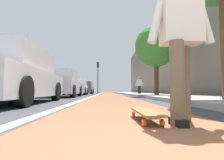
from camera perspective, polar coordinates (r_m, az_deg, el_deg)
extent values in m
plane|color=#38383D|center=(10.59, -0.37, -5.27)|extent=(80.00, 80.00, 0.00)
cube|color=brown|center=(24.58, -1.02, -4.26)|extent=(56.00, 1.99, 0.00)
cube|color=silver|center=(20.60, -4.12, -4.39)|extent=(52.00, 0.16, 0.01)
cube|color=#9E9B93|center=(18.89, 8.88, -4.26)|extent=(52.00, 3.20, 0.12)
cube|color=slate|center=(23.71, 13.71, 5.75)|extent=(40.00, 1.20, 8.19)
cylinder|color=orange|center=(2.36, 6.64, -10.62)|extent=(0.07, 0.03, 0.07)
cylinder|color=orange|center=(2.39, 10.73, -10.48)|extent=(0.07, 0.03, 0.07)
cylinder|color=orange|center=(1.78, 9.94, -12.95)|extent=(0.07, 0.03, 0.07)
cylinder|color=orange|center=(1.82, 15.29, -12.65)|extent=(0.07, 0.03, 0.07)
cube|color=silver|center=(2.37, 8.69, -9.42)|extent=(0.06, 0.12, 0.02)
cube|color=silver|center=(1.79, 12.63, -11.31)|extent=(0.06, 0.12, 0.02)
cube|color=olive|center=(2.08, 10.37, -9.62)|extent=(0.84, 0.22, 0.02)
cylinder|color=brown|center=(1.88, 19.58, -0.80)|extent=(0.14, 0.14, 0.82)
cylinder|color=brown|center=(2.19, 21.34, -1.12)|extent=(0.14, 0.14, 0.82)
cube|color=black|center=(1.90, 19.82, -12.20)|extent=(0.26, 0.11, 0.07)
cube|color=silver|center=(2.17, 20.47, 18.10)|extent=(0.25, 0.41, 0.60)
cylinder|color=silver|center=(2.09, 14.09, 18.82)|extent=(0.10, 0.24, 0.60)
cylinder|color=silver|center=(2.27, 26.30, 17.25)|extent=(0.10, 0.24, 0.60)
cube|color=silver|center=(5.75, -28.44, -1.05)|extent=(4.63, 2.01, 0.70)
cube|color=silver|center=(5.67, -28.88, 5.59)|extent=(2.58, 1.77, 0.60)
cube|color=#4C606B|center=(6.82, -24.45, 4.01)|extent=(0.11, 1.59, 0.51)
cylinder|color=black|center=(7.39, -30.04, -3.08)|extent=(0.65, 0.25, 0.64)
cylinder|color=black|center=(6.81, -16.91, -3.40)|extent=(0.65, 0.25, 0.64)
cylinder|color=black|center=(4.11, -25.75, -3.24)|extent=(0.65, 0.25, 0.64)
cube|color=#B7B7BC|center=(11.01, -15.28, -2.27)|extent=(4.53, 1.93, 0.70)
cube|color=#B7B7BC|center=(10.89, -15.39, 1.17)|extent=(2.51, 1.73, 0.60)
cube|color=#4C606B|center=(12.09, -14.16, 0.70)|extent=(0.08, 1.59, 0.51)
cylinder|color=black|center=(12.55, -17.79, -3.32)|extent=(0.67, 0.24, 0.66)
cylinder|color=black|center=(12.23, -9.99, -3.43)|extent=(0.67, 0.24, 0.66)
cylinder|color=black|center=(9.89, -21.86, -3.23)|extent=(0.67, 0.24, 0.66)
cylinder|color=black|center=(9.48, -12.00, -3.41)|extent=(0.67, 0.24, 0.66)
cube|color=silver|center=(16.70, -11.00, -2.73)|extent=(4.07, 1.94, 0.70)
cube|color=silver|center=(16.58, -11.05, -0.48)|extent=(2.26, 1.73, 0.60)
cube|color=#4C606B|center=(17.67, -10.58, -0.67)|extent=(0.10, 1.58, 0.51)
cylinder|color=black|center=(18.06, -13.19, -3.42)|extent=(0.65, 0.24, 0.65)
cylinder|color=black|center=(17.85, -7.77, -3.48)|extent=(0.65, 0.24, 0.65)
cylinder|color=black|center=(15.61, -14.72, -3.40)|extent=(0.65, 0.24, 0.65)
cylinder|color=black|center=(15.37, -8.45, -3.48)|extent=(0.65, 0.24, 0.65)
cube|color=#4C5156|center=(22.64, -8.30, -2.96)|extent=(4.14, 1.76, 0.70)
cube|color=#4C5156|center=(22.51, -8.34, -1.30)|extent=(2.28, 1.61, 0.60)
cube|color=#4C606B|center=(23.63, -7.99, -1.41)|extent=(0.05, 1.52, 0.51)
cylinder|color=black|center=(24.02, -9.86, -3.47)|extent=(0.64, 0.23, 0.63)
cylinder|color=black|center=(23.82, -5.96, -3.51)|extent=(0.64, 0.23, 0.63)
cylinder|color=black|center=(21.50, -10.91, -3.47)|extent=(0.64, 0.23, 0.63)
cylinder|color=black|center=(21.28, -6.56, -3.51)|extent=(0.64, 0.23, 0.63)
cylinder|color=#2D2D2D|center=(26.42, -4.40, -0.15)|extent=(0.12, 0.12, 3.73)
cube|color=black|center=(26.65, -4.38, 4.72)|extent=(0.24, 0.28, 0.80)
sphere|color=#360606|center=(26.82, -4.36, 5.23)|extent=(0.16, 0.16, 0.16)
sphere|color=gold|center=(26.78, -4.36, 4.68)|extent=(0.16, 0.16, 0.16)
sphere|color=black|center=(26.75, -4.36, 4.13)|extent=(0.16, 0.16, 0.16)
cylinder|color=brown|center=(11.52, 13.59, 0.45)|extent=(0.28, 0.28, 2.20)
sphere|color=#3D7F33|center=(11.83, 13.45, 10.19)|extent=(2.59, 2.59, 2.59)
cylinder|color=black|center=(16.34, 8.71, -3.24)|extent=(0.13, 0.13, 0.78)
cylinder|color=black|center=(16.06, 8.27, -3.24)|extent=(0.13, 0.13, 0.78)
cube|color=black|center=(16.34, 8.73, -4.49)|extent=(0.25, 0.10, 0.07)
cube|color=silver|center=(16.22, 8.43, -0.85)|extent=(0.23, 0.38, 0.57)
cylinder|color=silver|center=(16.27, 9.23, -0.85)|extent=(0.09, 0.22, 0.58)
cylinder|color=silver|center=(16.19, 7.63, -0.85)|extent=(0.09, 0.22, 0.58)
sphere|color=#936B4C|center=(16.25, 8.42, 0.53)|extent=(0.21, 0.21, 0.21)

